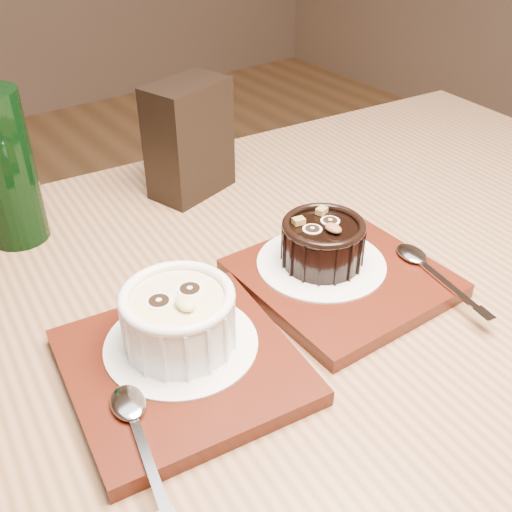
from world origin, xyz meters
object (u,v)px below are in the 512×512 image
(table, at_px, (282,399))
(tray_left, at_px, (182,366))
(tray_right, at_px, (341,278))
(ramekin_white, at_px, (179,316))
(ramekin_dark, at_px, (323,241))
(condiment_stand, at_px, (189,139))
(green_bottle, at_px, (2,162))

(table, relative_size, tray_left, 7.06)
(table, distance_m, tray_right, 0.13)
(table, bearing_deg, tray_right, 13.22)
(ramekin_white, xyz_separation_m, tray_right, (0.18, -0.00, -0.04))
(table, height_order, ramekin_dark, ramekin_dark)
(tray_left, xyz_separation_m, ramekin_white, (0.01, 0.02, 0.04))
(tray_left, distance_m, ramekin_white, 0.04)
(ramekin_white, xyz_separation_m, condiment_stand, (0.17, 0.25, 0.02))
(tray_left, relative_size, condiment_stand, 1.29)
(ramekin_white, height_order, tray_right, ramekin_white)
(tray_right, relative_size, green_bottle, 0.76)
(tray_left, relative_size, ramekin_white, 1.91)
(tray_left, bearing_deg, table, -5.10)
(ramekin_dark, bearing_deg, condiment_stand, 88.89)
(ramekin_dark, height_order, condiment_stand, condiment_stand)
(tray_left, xyz_separation_m, green_bottle, (-0.04, 0.29, 0.08))
(table, xyz_separation_m, tray_right, (0.09, 0.02, 0.10))
(ramekin_white, bearing_deg, ramekin_dark, 8.33)
(tray_right, relative_size, condiment_stand, 1.29)
(ramekin_white, height_order, ramekin_dark, ramekin_white)
(tray_left, height_order, ramekin_white, ramekin_white)
(table, height_order, tray_left, tray_left)
(table, relative_size, tray_right, 7.06)
(table, distance_m, ramekin_dark, 0.16)
(tray_left, height_order, tray_right, same)
(condiment_stand, distance_m, green_bottle, 0.21)
(tray_left, height_order, ramekin_dark, ramekin_dark)
(ramekin_white, bearing_deg, condiment_stand, 59.14)
(table, height_order, tray_right, tray_right)
(ramekin_white, relative_size, condiment_stand, 0.67)
(ramekin_white, height_order, condiment_stand, condiment_stand)
(table, height_order, ramekin_white, ramekin_white)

